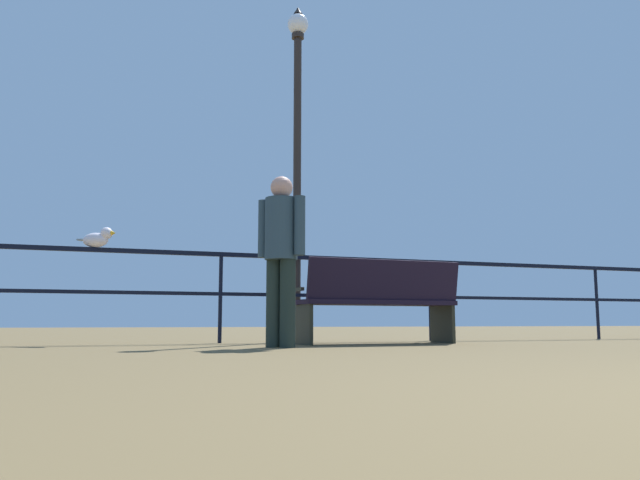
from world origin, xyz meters
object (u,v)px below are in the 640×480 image
seagull_on_rail (98,238)px  lamppost_center (297,153)px  bench_near_left (379,298)px  person_at_railing (281,248)px

seagull_on_rail → lamppost_center: bearing=4.4°
lamppost_center → seagull_on_rail: (-2.32, -0.18, -1.21)m
bench_near_left → person_at_railing: (-1.28, -0.54, 0.43)m
bench_near_left → seagull_on_rail: seagull_on_rail is taller
bench_near_left → seagull_on_rail: (-2.92, 0.91, 0.63)m
bench_near_left → person_at_railing: 1.46m
person_at_railing → seagull_on_rail: person_at_railing is taller
bench_near_left → lamppost_center: size_ratio=0.42×
seagull_on_rail → person_at_railing: bearing=-41.5°
bench_near_left → lamppost_center: lamppost_center is taller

